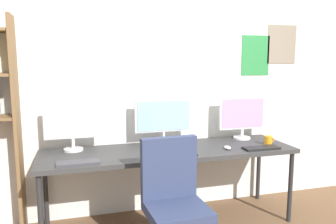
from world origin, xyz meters
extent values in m
cube|color=silver|center=(0.00, 1.02, 1.30)|extent=(4.78, 0.10, 2.60)
cube|color=#287F3D|center=(1.09, 0.97, 1.63)|extent=(0.34, 0.01, 0.43)
cube|color=gray|center=(1.42, 0.97, 1.75)|extent=(0.36, 0.01, 0.43)
cube|color=#333333|center=(0.00, 0.60, 0.72)|extent=(2.38, 0.68, 0.04)
cylinder|color=#262628|center=(-1.14, 0.31, 0.35)|extent=(0.04, 0.04, 0.70)
cylinder|color=#262628|center=(1.14, 0.31, 0.35)|extent=(0.04, 0.04, 0.70)
cylinder|color=#262628|center=(-1.14, 0.89, 0.35)|extent=(0.04, 0.04, 0.70)
cylinder|color=#262628|center=(1.14, 0.89, 0.35)|extent=(0.04, 0.04, 0.70)
cube|color=brown|center=(-1.34, 0.83, 0.98)|extent=(0.03, 0.28, 1.96)
cube|color=navy|center=(-0.16, -0.14, 0.47)|extent=(0.46, 0.46, 0.08)
cube|color=navy|center=(-0.17, 0.05, 0.75)|extent=(0.44, 0.09, 0.48)
cylinder|color=silver|center=(-0.87, 0.81, 0.75)|extent=(0.18, 0.18, 0.02)
cylinder|color=silver|center=(-0.87, 0.81, 0.81)|extent=(0.03, 0.03, 0.10)
cube|color=silver|center=(-0.87, 0.81, 1.01)|extent=(0.51, 0.03, 0.30)
cube|color=white|center=(-0.87, 0.80, 1.01)|extent=(0.47, 0.01, 0.27)
cylinder|color=silver|center=(0.00, 0.81, 0.75)|extent=(0.18, 0.18, 0.02)
cylinder|color=silver|center=(0.00, 0.81, 0.81)|extent=(0.03, 0.03, 0.11)
cube|color=silver|center=(0.00, 0.81, 1.03)|extent=(0.58, 0.03, 0.33)
cube|color=#8CB2F2|center=(0.00, 0.80, 1.03)|extent=(0.53, 0.01, 0.29)
cylinder|color=silver|center=(0.87, 0.81, 0.75)|extent=(0.18, 0.18, 0.02)
cylinder|color=silver|center=(0.87, 0.81, 0.80)|extent=(0.03, 0.03, 0.09)
cube|color=silver|center=(0.87, 0.81, 1.02)|extent=(0.52, 0.03, 0.34)
cube|color=#B28CE5|center=(0.87, 0.80, 1.02)|extent=(0.48, 0.01, 0.31)
cube|color=#38383D|center=(-0.84, 0.37, 0.75)|extent=(0.34, 0.13, 0.02)
cube|color=black|center=(0.00, 0.37, 0.75)|extent=(0.35, 0.13, 0.02)
cube|color=black|center=(0.84, 0.37, 0.75)|extent=(0.35, 0.13, 0.02)
ellipsoid|color=silver|center=(0.53, 0.45, 0.76)|extent=(0.06, 0.10, 0.03)
cylinder|color=orange|center=(1.00, 0.50, 0.79)|extent=(0.08, 0.08, 0.09)
torus|color=orange|center=(1.04, 0.50, 0.79)|extent=(0.06, 0.01, 0.06)
camera|label=1|loc=(-0.87, -2.36, 1.57)|focal=36.03mm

